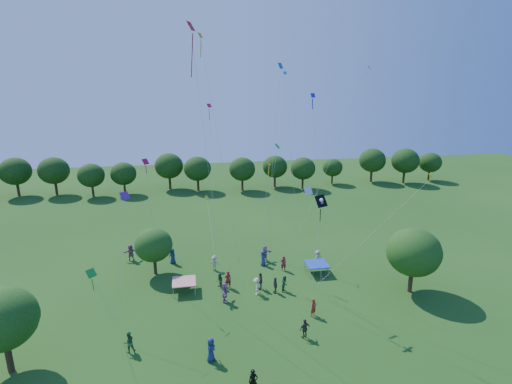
% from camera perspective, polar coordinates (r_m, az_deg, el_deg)
% --- Properties ---
extents(near_tree_west, '(4.68, 4.68, 6.23)m').
position_cam_1_polar(near_tree_west, '(32.73, -32.59, -15.06)').
color(near_tree_west, '#422B19').
rests_on(near_tree_west, ground).
extents(near_tree_north, '(3.84, 3.84, 4.97)m').
position_cam_1_polar(near_tree_north, '(42.43, -14.43, -7.35)').
color(near_tree_north, '#422B19').
rests_on(near_tree_north, ground).
extents(near_tree_east, '(4.99, 4.99, 6.33)m').
position_cam_1_polar(near_tree_east, '(40.25, 21.62, -8.00)').
color(near_tree_east, '#422B19').
rests_on(near_tree_east, ground).
extents(treeline, '(88.01, 8.77, 6.77)m').
position_cam_1_polar(treeline, '(72.95, -6.80, 3.43)').
color(treeline, '#422B19').
rests_on(treeline, ground).
extents(tent_red_stripe, '(2.20, 2.20, 1.10)m').
position_cam_1_polar(tent_red_stripe, '(39.45, -10.25, -12.47)').
color(tent_red_stripe, red).
rests_on(tent_red_stripe, ground).
extents(tent_blue, '(2.20, 2.20, 1.10)m').
position_cam_1_polar(tent_blue, '(42.66, 8.68, -10.12)').
color(tent_blue, '#1C3EB9').
rests_on(tent_blue, ground).
extents(man_in_black, '(0.63, 0.41, 1.66)m').
position_cam_1_polar(man_in_black, '(28.39, -0.40, -25.42)').
color(man_in_black, black).
rests_on(man_in_black, ground).
extents(crowd_person_0, '(0.48, 0.86, 1.71)m').
position_cam_1_polar(crowd_person_0, '(43.89, 1.03, -9.42)').
color(crowd_person_0, navy).
rests_on(crowd_person_0, ground).
extents(crowd_person_1, '(0.72, 0.52, 1.78)m').
position_cam_1_polar(crowd_person_1, '(39.60, -4.04, -12.36)').
color(crowd_person_1, maroon).
rests_on(crowd_person_1, ground).
extents(crowd_person_2, '(0.76, 0.89, 1.58)m').
position_cam_1_polar(crowd_person_2, '(39.11, 4.14, -12.91)').
color(crowd_person_2, '#214F2E').
rests_on(crowd_person_2, ground).
extents(crowd_person_3, '(0.65, 1.15, 1.67)m').
position_cam_1_polar(crowd_person_3, '(38.47, 0.09, -13.31)').
color(crowd_person_3, beige).
rests_on(crowd_person_3, ground).
extents(crowd_person_4, '(0.57, 1.05, 1.72)m').
position_cam_1_polar(crowd_person_4, '(39.31, 0.65, -12.60)').
color(crowd_person_4, '#433D35').
rests_on(crowd_person_4, ground).
extents(crowd_person_5, '(1.87, 1.05, 1.89)m').
position_cam_1_polar(crowd_person_5, '(47.11, -17.45, -8.24)').
color(crowd_person_5, '#94567F').
rests_on(crowd_person_5, ground).
extents(crowd_person_6, '(0.83, 1.03, 1.85)m').
position_cam_1_polar(crowd_person_6, '(30.84, -6.47, -21.46)').
color(crowd_person_6, navy).
rests_on(crowd_person_6, ground).
extents(crowd_person_7, '(0.63, 0.41, 1.66)m').
position_cam_1_polar(crowd_person_7, '(42.91, 3.93, -10.11)').
color(crowd_person_7, maroon).
rests_on(crowd_person_7, ground).
extents(crowd_person_8, '(0.61, 0.83, 1.50)m').
position_cam_1_polar(crowd_person_8, '(39.72, -5.21, -12.52)').
color(crowd_person_8, '#2A5524').
rests_on(crowd_person_8, ground).
extents(crowd_person_9, '(1.17, 0.87, 1.63)m').
position_cam_1_polar(crowd_person_9, '(44.69, 8.81, -9.19)').
color(crowd_person_9, tan).
rests_on(crowd_person_9, ground).
extents(crowd_person_10, '(1.05, 0.75, 1.63)m').
position_cam_1_polar(crowd_person_10, '(33.10, 6.99, -18.80)').
color(crowd_person_10, '#3C3630').
rests_on(crowd_person_10, ground).
extents(crowd_person_11, '(1.05, 1.88, 1.90)m').
position_cam_1_polar(crowd_person_11, '(37.37, -4.49, -14.10)').
color(crowd_person_11, '#95578C').
rests_on(crowd_person_11, ground).
extents(crowd_person_12, '(0.96, 0.90, 1.74)m').
position_cam_1_polar(crowd_person_12, '(45.27, -11.85, -8.94)').
color(crowd_person_12, navy).
rests_on(crowd_person_12, ground).
extents(crowd_person_13, '(0.73, 0.67, 1.65)m').
position_cam_1_polar(crowd_person_13, '(35.70, 8.22, -16.01)').
color(crowd_person_13, maroon).
rests_on(crowd_person_13, ground).
extents(crowd_person_14, '(0.93, 0.71, 1.66)m').
position_cam_1_polar(crowd_person_14, '(32.88, -17.71, -19.74)').
color(crowd_person_14, '#2A642F').
rests_on(crowd_person_14, ground).
extents(crowd_person_15, '(1.18, 0.89, 1.64)m').
position_cam_1_polar(crowd_person_15, '(43.14, -5.94, -10.03)').
color(crowd_person_15, '#A2A082').
rests_on(crowd_person_15, ground).
extents(crowd_person_16, '(0.52, 0.97, 1.58)m').
position_cam_1_polar(crowd_person_16, '(38.79, 2.75, -13.15)').
color(crowd_person_16, '#48433A').
rests_on(crowd_person_16, ground).
extents(crowd_person_17, '(1.81, 1.30, 1.84)m').
position_cam_1_polar(crowd_person_17, '(44.85, 1.29, -8.76)').
color(crowd_person_17, '#9F5D91').
rests_on(crowd_person_17, ground).
extents(pirate_kite, '(1.19, 1.09, 9.00)m').
position_cam_1_polar(pirate_kite, '(33.41, 9.28, -1.53)').
color(pirate_kite, black).
extents(red_high_kite, '(2.27, 0.81, 22.11)m').
position_cam_1_polar(red_high_kite, '(30.01, -8.32, 14.82)').
color(red_high_kite, red).
extents(small_kite_0, '(0.64, 2.95, 11.42)m').
position_cam_1_polar(small_kite_0, '(37.83, -15.21, 1.47)').
color(small_kite_0, red).
extents(small_kite_1, '(1.20, 0.92, 10.29)m').
position_cam_1_polar(small_kite_1, '(40.37, 1.59, 1.02)').
color(small_kite_1, '#FFAF0D').
extents(small_kite_2, '(6.03, 6.53, 11.67)m').
position_cam_1_polar(small_kite_2, '(32.91, 19.14, -2.71)').
color(small_kite_2, gold).
extents(small_kite_3, '(1.14, 2.52, 5.69)m').
position_cam_1_polar(small_kite_3, '(30.49, -22.18, -11.51)').
color(small_kite_3, '#198D27').
extents(small_kite_4, '(1.65, 0.29, 17.18)m').
position_cam_1_polar(small_kite_4, '(33.91, 8.50, 4.76)').
color(small_kite_4, '#1816DD').
extents(small_kite_5, '(8.65, 2.33, 19.69)m').
position_cam_1_polar(small_kite_5, '(45.30, 12.60, 9.22)').
color(small_kite_5, '#79199A').
extents(small_kite_6, '(2.14, 0.61, 9.30)m').
position_cam_1_polar(small_kite_6, '(35.12, 7.69, -1.26)').
color(small_kite_6, silver).
extents(small_kite_7, '(2.43, 1.36, 19.00)m').
position_cam_1_polar(small_kite_7, '(41.20, 4.93, 7.01)').
color(small_kite_7, '#0C8BBD').
extents(small_kite_8, '(0.55, 4.58, 15.83)m').
position_cam_1_polar(small_kite_8, '(41.94, -6.47, 6.80)').
color(small_kite_8, '#E30D44').
extents(small_kite_9, '(3.32, 0.49, 21.48)m').
position_cam_1_polar(small_kite_9, '(31.15, -5.87, 9.86)').
color(small_kite_9, gold).
extents(small_kite_10, '(0.66, 7.09, 5.18)m').
position_cam_1_polar(small_kite_10, '(46.28, -6.88, -1.88)').
color(small_kite_10, yellow).
extents(small_kite_11, '(2.21, 0.98, 11.56)m').
position_cam_1_polar(small_kite_11, '(43.54, 2.71, 4.29)').
color(small_kite_11, '#1A932E').
extents(small_kite_12, '(2.73, 4.58, 20.04)m').
position_cam_1_polar(small_kite_12, '(45.77, 3.10, 12.69)').
color(small_kite_12, blue).
extents(small_kite_13, '(1.61, 2.91, 9.88)m').
position_cam_1_polar(small_kite_13, '(32.44, -18.40, -2.83)').
color(small_kite_13, '#621891').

